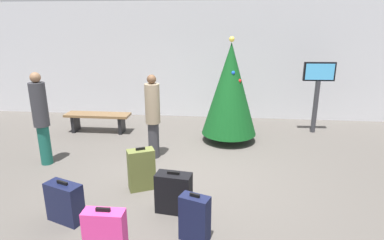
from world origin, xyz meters
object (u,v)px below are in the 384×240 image
traveller_0 (41,117)px  suitcase_1 (65,202)px  waiting_bench (98,118)px  suitcase_3 (195,218)px  holiday_tree (230,89)px  flight_info_kiosk (318,85)px  suitcase_2 (174,193)px  traveller_1 (153,115)px  suitcase_0 (141,169)px

traveller_0 → suitcase_1: 2.29m
waiting_bench → suitcase_3: size_ratio=2.49×
suitcase_1 → waiting_bench: bearing=105.1°
suitcase_1 → suitcase_3: 1.83m
holiday_tree → flight_info_kiosk: (2.14, 0.83, -0.03)m
waiting_bench → suitcase_3: (2.82, -3.94, -0.06)m
holiday_tree → flight_info_kiosk: bearing=21.3°
suitcase_1 → suitcase_2: (1.45, 0.38, 0.02)m
waiting_bench → traveller_0: 2.06m
traveller_1 → waiting_bench: bearing=140.8°
suitcase_0 → flight_info_kiosk: bearing=42.4°
waiting_bench → traveller_0: traveller_0 is taller
flight_info_kiosk → suitcase_3: flight_info_kiosk is taller
flight_info_kiosk → waiting_bench: size_ratio=1.09×
suitcase_0 → suitcase_3: suitcase_0 is taller
suitcase_1 → traveller_0: bearing=126.1°
holiday_tree → suitcase_3: 3.79m
flight_info_kiosk → holiday_tree: bearing=-158.7°
traveller_0 → suitcase_3: bearing=-32.7°
suitcase_1 → traveller_1: bearing=72.2°
waiting_bench → traveller_1: 2.31m
traveller_0 → suitcase_2: bearing=-26.8°
traveller_1 → suitcase_1: 2.49m
suitcase_0 → suitcase_2: (0.63, -0.60, -0.05)m
waiting_bench → suitcase_2: suitcase_2 is taller
suitcase_0 → suitcase_2: bearing=-43.8°
traveller_0 → suitcase_3: (3.10, -1.99, -0.66)m
traveller_1 → suitcase_3: size_ratio=2.63×
traveller_1 → suitcase_2: bearing=-69.6°
traveller_0 → traveller_1: (2.03, 0.53, -0.05)m
suitcase_0 → suitcase_3: size_ratio=1.13×
holiday_tree → suitcase_3: size_ratio=3.68×
traveller_0 → suitcase_0: bearing=-20.3°
suitcase_2 → suitcase_3: size_ratio=0.98×
traveller_0 → suitcase_1: bearing=-53.9°
suitcase_0 → suitcase_1: suitcase_0 is taller
flight_info_kiosk → traveller_0: 6.22m
waiting_bench → suitcase_0: suitcase_0 is taller
flight_info_kiosk → suitcase_3: size_ratio=2.72×
traveller_1 → suitcase_1: size_ratio=2.83×
traveller_0 → traveller_1: 2.09m
flight_info_kiosk → suitcase_2: size_ratio=2.78×
suitcase_2 → suitcase_1: bearing=-165.3°
suitcase_2 → suitcase_3: 0.70m
traveller_1 → suitcase_3: bearing=-66.9°
suitcase_1 → flight_info_kiosk: bearing=44.0°
suitcase_2 → flight_info_kiosk: bearing=52.7°
waiting_bench → traveller_0: bearing=-98.2°
flight_info_kiosk → suitcase_2: (-2.96, -3.88, -0.90)m
waiting_bench → traveller_1: size_ratio=0.95×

